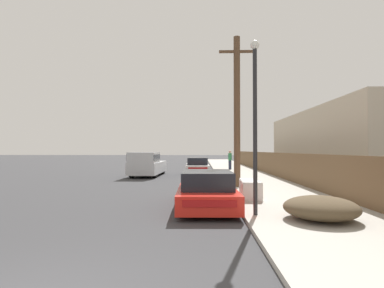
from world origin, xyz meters
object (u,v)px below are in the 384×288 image
pickup_truck (147,164)px  pedestrian (230,160)px  discarded_fridge (250,189)px  brush_pile (321,208)px  street_lamp (255,114)px  utility_pole (237,109)px  car_parked_mid (197,167)px  parked_sports_car_red (206,190)px

pickup_truck → pedestrian: pedestrian is taller
pickup_truck → discarded_fridge: bearing=121.6°
discarded_fridge → pickup_truck: bearing=122.4°
brush_pile → pedestrian: size_ratio=1.08×
street_lamp → pedestrian: bearing=86.5°
discarded_fridge → pickup_truck: pickup_truck is taller
utility_pole → street_lamp: bearing=-92.4°
car_parked_mid → pedestrian: bearing=56.7°
pickup_truck → parked_sports_car_red: bearing=111.6°
car_parked_mid → pickup_truck: 4.00m
street_lamp → pedestrian: 19.99m
street_lamp → pedestrian: size_ratio=2.79×
discarded_fridge → brush_pile: bearing=-67.8°
street_lamp → pedestrian: street_lamp is taller
pickup_truck → brush_pile: (7.15, -13.99, -0.47)m
parked_sports_car_red → street_lamp: street_lamp is taller
pickup_truck → brush_pile: pickup_truck is taller
pickup_truck → pedestrian: size_ratio=3.04×
pickup_truck → utility_pole: bearing=132.4°
car_parked_mid → utility_pole: 9.25m
car_parked_mid → utility_pole: size_ratio=0.62×
discarded_fridge → car_parked_mid: size_ratio=0.37×
car_parked_mid → discarded_fridge: bearing=-81.2°
discarded_fridge → street_lamp: 3.98m
discarded_fridge → car_parked_mid: bearing=103.3°
car_parked_mid → utility_pole: bearing=-77.4°
parked_sports_car_red → pedestrian: bearing=80.8°
utility_pole → street_lamp: (-0.28, -6.59, -1.02)m
car_parked_mid → pickup_truck: (-3.70, -1.49, 0.26)m
car_parked_mid → street_lamp: bearing=-84.7°
street_lamp → brush_pile: bearing=-18.9°
brush_pile → pedestrian: pedestrian is taller
car_parked_mid → street_lamp: size_ratio=0.95×
pickup_truck → utility_pole: 9.51m
parked_sports_car_red → brush_pile: 3.71m
parked_sports_car_red → brush_pile: bearing=-38.0°
pickup_truck → brush_pile: 15.72m
parked_sports_car_red → pickup_truck: bearing=108.4°
street_lamp → brush_pile: size_ratio=2.58×
utility_pole → brush_pile: 8.10m
parked_sports_car_red → utility_pole: size_ratio=0.62×
car_parked_mid → street_lamp: 15.23m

